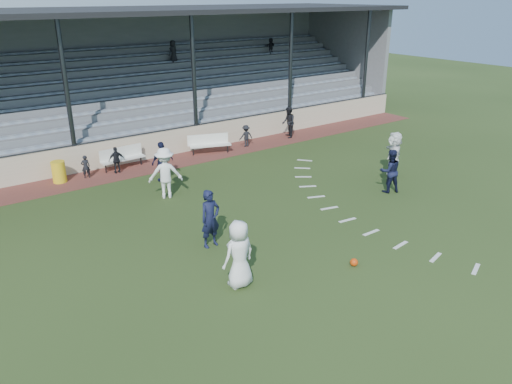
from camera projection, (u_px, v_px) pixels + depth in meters
ground at (306, 258)px, 14.77m from camera, size 90.00×90.00×0.00m
cinder_track at (152, 166)px, 22.64m from camera, size 34.00×2.00×0.02m
retaining_wall at (142, 148)px, 23.21m from camera, size 34.00×0.18×1.20m
bench_left at (122, 156)px, 22.12m from camera, size 2.02×0.60×0.95m
bench_right at (209, 142)px, 24.14m from camera, size 2.02×1.12×0.95m
trash_bin at (59, 172)px, 20.50m from camera, size 0.55×0.55×0.89m
football at (354, 262)px, 14.30m from camera, size 0.23×0.23×0.23m
player_white_lead at (239, 254)px, 13.05m from camera, size 0.96×0.66×1.89m
player_navy_lead at (210, 219)px, 15.15m from camera, size 0.70×0.49×1.84m
player_navy_mid at (390, 171)px, 19.39m from camera, size 1.03×0.94×1.72m
player_white_wing at (165, 173)px, 18.80m from camera, size 1.46×1.16×1.97m
player_navy_wing at (163, 162)px, 20.52m from camera, size 1.03×0.51×1.69m
player_white_back at (394, 155)px, 20.90m from camera, size 1.76×1.66×1.98m
official at (288, 122)px, 26.74m from camera, size 0.94×1.01×1.67m
sub_left_near at (86, 167)px, 20.94m from camera, size 0.40×0.30×0.99m
sub_left_far at (117, 160)px, 21.51m from camera, size 0.71×0.36×1.17m
sub_right at (246, 136)px, 25.25m from camera, size 0.77×0.51×1.11m
grandstand at (102, 98)px, 26.16m from camera, size 34.60×9.00×6.61m
penalty_arc at (396, 223)px, 17.03m from camera, size 3.89×14.63×0.01m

